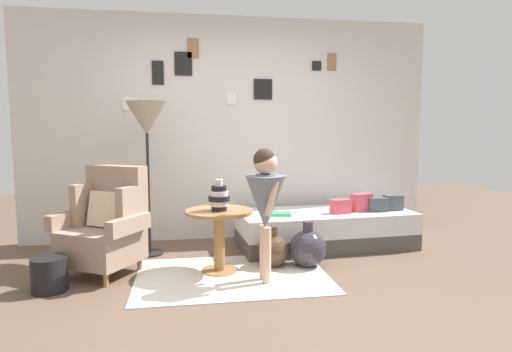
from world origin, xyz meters
TOP-DOWN VIEW (x-y plane):
  - ground_plane at (0.00, 0.00)m, footprint 12.00×12.00m
  - gallery_wall at (-0.00, 1.95)m, footprint 4.80×0.12m
  - rug at (-0.13, 0.52)m, footprint 1.69×1.17m
  - armchair at (-1.25, 0.82)m, footprint 0.90×0.84m
  - daybed at (0.99, 1.33)m, footprint 1.95×0.93m
  - pillow_head at (1.76, 1.29)m, footprint 0.20×0.12m
  - pillow_mid at (1.56, 1.25)m, footprint 0.22×0.14m
  - pillow_back at (1.39, 1.28)m, footprint 0.24×0.16m
  - pillow_extra at (1.12, 1.20)m, footprint 0.22×0.15m
  - side_table at (-0.23, 0.67)m, footprint 0.61×0.61m
  - vase_striped at (-0.24, 0.64)m, footprint 0.19×0.19m
  - floor_lamp at (-0.91, 1.35)m, footprint 0.41×0.41m
  - person_child at (0.13, 0.34)m, footprint 0.34×0.34m
  - book_on_daybed at (0.45, 1.20)m, footprint 0.25×0.20m
  - demijohn_near at (0.28, 0.74)m, footprint 0.31×0.31m
  - demijohn_far at (0.61, 0.69)m, footprint 0.35×0.35m
  - magazine_basket at (-1.63, 0.42)m, footprint 0.28×0.28m

SIDE VIEW (x-z plane):
  - ground_plane at x=0.00m, z-range 0.00..0.00m
  - rug at x=-0.13m, z-range 0.00..0.01m
  - magazine_basket at x=-1.63m, z-range 0.00..0.28m
  - demijohn_near at x=0.28m, z-range -0.04..0.35m
  - demijohn_far at x=0.61m, z-range -0.04..0.40m
  - daybed at x=0.99m, z-range 0.00..0.40m
  - book_on_daybed at x=0.45m, z-range 0.40..0.43m
  - side_table at x=-0.23m, z-range 0.13..0.71m
  - armchair at x=-1.25m, z-range -0.05..0.92m
  - pillow_extra at x=1.12m, z-range 0.40..0.55m
  - pillow_mid at x=1.56m, z-range 0.40..0.55m
  - pillow_head at x=1.76m, z-range 0.40..0.57m
  - pillow_back at x=1.39m, z-range 0.40..0.60m
  - vase_striped at x=-0.24m, z-range 0.55..0.84m
  - person_child at x=0.13m, z-range 0.16..1.31m
  - gallery_wall at x=0.00m, z-range 0.00..2.60m
  - floor_lamp at x=-0.91m, z-range 0.57..2.15m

